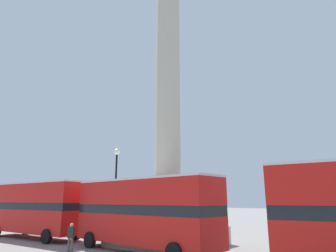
{
  "coord_description": "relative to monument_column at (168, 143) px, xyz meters",
  "views": [
    {
      "loc": [
        13.02,
        -17.05,
        2.96
      ],
      "look_at": [
        0.0,
        0.0,
        8.31
      ],
      "focal_mm": 32.0,
      "sensor_mm": 36.0,
      "label": 1
    }
  ],
  "objects": [
    {
      "name": "ground_plane",
      "position": [
        0.0,
        0.0,
        -7.04
      ],
      "size": [
        200.0,
        200.0,
        0.0
      ],
      "primitive_type": "plane",
      "color": "gray"
    },
    {
      "name": "street_lamp",
      "position": [
        -3.64,
        -1.59,
        -3.13
      ],
      "size": [
        0.45,
        0.45,
        6.75
      ],
      "color": "black",
      "rests_on": "ground_plane"
    },
    {
      "name": "pedestrian_near_lamp",
      "position": [
        -2.98,
        -5.61,
        -6.13
      ],
      "size": [
        0.46,
        0.26,
        1.64
      ],
      "rotation": [
        0.0,
        0.0,
        3.36
      ],
      "color": "#4C473D",
      "rests_on": "ground_plane"
    },
    {
      "name": "monument_column",
      "position": [
        0.0,
        0.0,
        0.0
      ],
      "size": [
        6.26,
        6.26,
        24.2
      ],
      "color": "#BCB29E",
      "rests_on": "ground_plane"
    },
    {
      "name": "bus_c",
      "position": [
        -11.0,
        -3.34,
        -4.6
      ],
      "size": [
        10.24,
        3.14,
        4.41
      ],
      "rotation": [
        0.0,
        0.0,
        0.04
      ],
      "color": "red",
      "rests_on": "ground_plane"
    },
    {
      "name": "bus_a",
      "position": [
        0.36,
        -3.0,
        -4.68
      ],
      "size": [
        10.64,
        3.53,
        4.27
      ],
      "rotation": [
        0.0,
        0.0,
        -0.1
      ],
      "color": "red",
      "rests_on": "ground_plane"
    }
  ]
}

